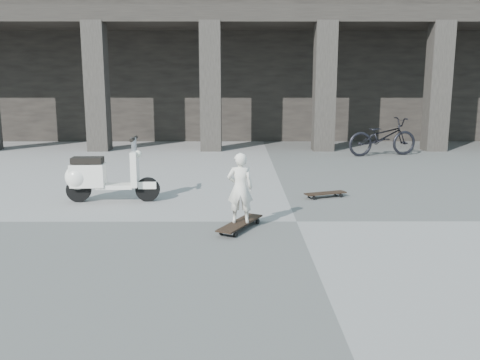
{
  "coord_description": "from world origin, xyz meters",
  "views": [
    {
      "loc": [
        -0.91,
        -7.69,
        2.15
      ],
      "look_at": [
        -0.89,
        0.08,
        0.65
      ],
      "focal_mm": 38.0,
      "sensor_mm": 36.0,
      "label": 1
    }
  ],
  "objects_px": {
    "skateboard_spare": "(325,194)",
    "longboard": "(240,224)",
    "child": "(240,188)",
    "scooter": "(96,176)",
    "bicycle": "(382,137)"
  },
  "relations": [
    {
      "from": "skateboard_spare",
      "to": "longboard",
      "type": "bearing_deg",
      "value": -148.16
    },
    {
      "from": "skateboard_spare",
      "to": "child",
      "type": "xyz_separation_m",
      "value": [
        -1.62,
        -2.11,
        0.55
      ]
    },
    {
      "from": "skateboard_spare",
      "to": "child",
      "type": "bearing_deg",
      "value": -148.16
    },
    {
      "from": "skateboard_spare",
      "to": "child",
      "type": "relative_size",
      "value": 0.81
    },
    {
      "from": "longboard",
      "to": "scooter",
      "type": "relative_size",
      "value": 0.63
    },
    {
      "from": "longboard",
      "to": "child",
      "type": "distance_m",
      "value": 0.54
    },
    {
      "from": "longboard",
      "to": "skateboard_spare",
      "type": "distance_m",
      "value": 2.66
    },
    {
      "from": "longboard",
      "to": "child",
      "type": "height_order",
      "value": "child"
    },
    {
      "from": "longboard",
      "to": "scooter",
      "type": "height_order",
      "value": "scooter"
    },
    {
      "from": "child",
      "to": "bicycle",
      "type": "height_order",
      "value": "child"
    },
    {
      "from": "longboard",
      "to": "scooter",
      "type": "bearing_deg",
      "value": 82.09
    },
    {
      "from": "child",
      "to": "bicycle",
      "type": "xyz_separation_m",
      "value": [
        4.25,
        7.72,
        -0.07
      ]
    },
    {
      "from": "bicycle",
      "to": "child",
      "type": "bearing_deg",
      "value": 138.48
    },
    {
      "from": "longboard",
      "to": "bicycle",
      "type": "xyz_separation_m",
      "value": [
        4.25,
        7.72,
        0.48
      ]
    },
    {
      "from": "bicycle",
      "to": "skateboard_spare",
      "type": "bearing_deg",
      "value": 142.23
    }
  ]
}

